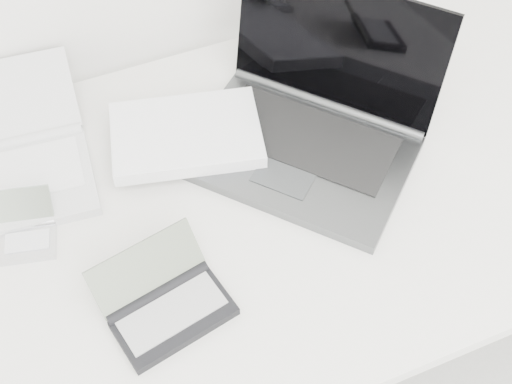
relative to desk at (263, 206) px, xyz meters
name	(u,v)px	position (x,y,z in m)	size (l,w,h in m)	color
desk	(263,206)	(0.00, 0.00, 0.00)	(1.60, 0.80, 0.73)	white
laptop_large	(275,127)	(0.07, 0.10, 0.09)	(0.61, 0.52, 0.27)	#515456
netbook_open_white	(8,161)	(-0.41, 0.23, 0.07)	(0.32, 0.40, 0.08)	silver
pda_silver	(27,232)	(-0.41, 0.06, 0.06)	(0.11, 0.13, 0.07)	silver
palmtop_charcoal	(166,304)	(-0.23, -0.16, 0.07)	(0.21, 0.19, 0.09)	black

